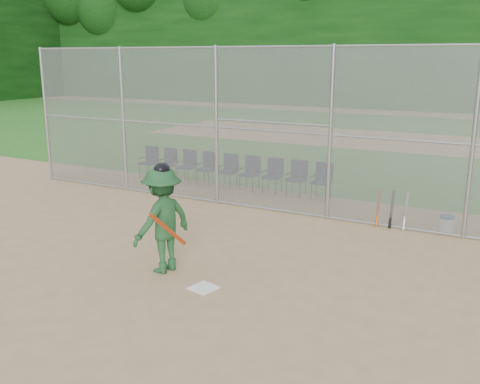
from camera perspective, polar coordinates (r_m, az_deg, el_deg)
The scene contains 18 objects.
ground at distance 9.01m, azimuth -7.59°, elevation -10.28°, with size 100.00×100.00×0.00m, color tan.
grass_strip at distance 25.37m, azimuth 16.69°, elevation 5.21°, with size 100.00×100.00×0.00m, color #296E21.
dirt_patch_far at distance 25.37m, azimuth 16.69°, elevation 5.21°, with size 24.00×24.00×0.00m, color tan.
backstop_fence at distance 12.70m, azimuth 5.32°, elevation 6.70°, with size 16.09×0.09×4.00m.
treeline at distance 27.13m, azimuth 18.44°, elevation 17.29°, with size 81.00×60.00×11.00m.
home_plate at distance 9.00m, azimuth -3.89°, elevation -10.15°, with size 0.40×0.40×0.02m, color white.
batter_at_plate at distance 9.46m, azimuth -8.27°, elevation -2.91°, with size 1.06×1.37×1.97m.
water_cooler at distance 12.41m, azimuth 21.16°, elevation -3.25°, with size 0.31×0.31×0.39m.
spare_bats at distance 12.38m, azimuth 15.88°, elevation -1.80°, with size 0.66×0.32×0.84m.
chair_0 at distance 17.20m, azimuth -9.78°, elevation 3.16°, with size 0.54×0.52×0.96m, color #0F1739, non-canonical shape.
chair_1 at distance 16.78m, azimuth -7.82°, elevation 2.95°, with size 0.54×0.52×0.96m, color #0F1739, non-canonical shape.
chair_2 at distance 16.37m, azimuth -5.77°, elevation 2.74°, with size 0.54×0.52×0.96m, color #0F1739, non-canonical shape.
chair_3 at distance 15.99m, azimuth -3.61°, elevation 2.50°, with size 0.54×0.52×0.96m, color #0F1739, non-canonical shape.
chair_4 at distance 15.63m, azimuth -1.36°, elevation 2.26°, with size 0.54×0.52×0.96m, color #0F1739, non-canonical shape.
chair_5 at distance 15.30m, azimuth 1.00°, elevation 2.00°, with size 0.54×0.52×0.96m, color #0F1739, non-canonical shape.
chair_6 at distance 15.00m, azimuth 3.46°, elevation 1.72°, with size 0.54×0.52×0.96m, color #0F1739, non-canonical shape.
chair_7 at distance 14.72m, azimuth 6.01°, elevation 1.43°, with size 0.54×0.52×0.96m, color #0F1739, non-canonical shape.
chair_8 at distance 14.48m, azimuth 8.65°, elevation 1.13°, with size 0.54×0.52×0.96m, color #0F1739, non-canonical shape.
Camera 1 is at (4.84, -6.63, 3.72)m, focal length 40.00 mm.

